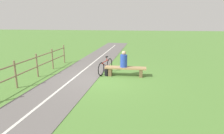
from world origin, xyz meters
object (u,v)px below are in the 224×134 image
at_px(bench, 125,70).
at_px(person_seated, 124,60).
at_px(bicycle, 106,66).
at_px(backpack, 108,72).

distance_m(bench, person_seated, 0.49).
height_order(bicycle, backpack, bicycle).
distance_m(bench, bicycle, 1.15).
bearing_deg(bench, person_seated, -0.00).
bearing_deg(bench, bicycle, -19.94).
bearing_deg(backpack, person_seated, -176.57).
bearing_deg(person_seated, backpack, 3.83).
relative_size(bench, person_seated, 2.52).
bearing_deg(bicycle, person_seated, 82.51).
xyz_separation_m(person_seated, bicycle, (0.98, -0.40, -0.45)).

